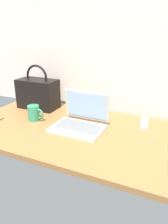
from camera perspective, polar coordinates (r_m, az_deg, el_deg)
The scene contains 5 objects.
desk at distance 1.32m, azimuth 1.57°, elevation -5.73°, with size 1.60×0.76×0.03m.
laptop at distance 1.36m, azimuth -0.82°, elevation -2.13°, with size 0.31×0.26×0.22m.
coffee_mug at distance 1.49m, azimuth -12.80°, elevation -0.22°, with size 0.12×0.08×0.10m.
remote_control_far at distance 1.46m, azimuth 15.35°, elevation -2.75°, with size 0.07×0.16×0.02m.
handbag at distance 1.71m, azimuth -11.82°, elevation 4.82°, with size 0.30×0.16×0.33m.
Camera 1 is at (0.47, -1.09, 0.61)m, focal length 35.34 mm.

